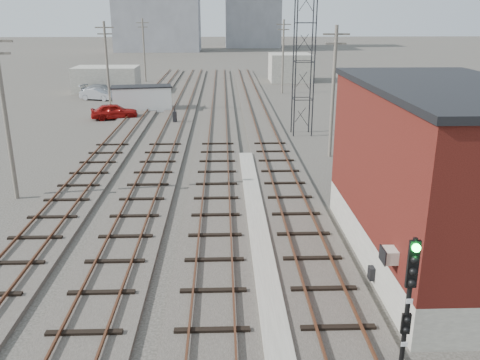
{
  "coord_description": "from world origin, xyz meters",
  "views": [
    {
      "loc": [
        -1.09,
        -6.72,
        9.74
      ],
      "look_at": [
        -0.31,
        16.13,
        2.2
      ],
      "focal_mm": 38.0,
      "sensor_mm": 36.0,
      "label": 1
    }
  ],
  "objects_px": {
    "car_red": "(114,111)",
    "car_grey": "(102,91)",
    "car_silver": "(98,94)",
    "switch_stand": "(175,117)",
    "site_trailer": "(142,98)",
    "signal_mast": "(409,301)"
  },
  "relations": [
    {
      "from": "signal_mast",
      "to": "site_trailer",
      "type": "xyz_separation_m",
      "value": [
        -13.18,
        41.69,
        -1.33
      ]
    },
    {
      "from": "signal_mast",
      "to": "car_grey",
      "type": "height_order",
      "value": "signal_mast"
    },
    {
      "from": "switch_stand",
      "to": "car_red",
      "type": "bearing_deg",
      "value": 167.83
    },
    {
      "from": "switch_stand",
      "to": "site_trailer",
      "type": "bearing_deg",
      "value": 130.68
    },
    {
      "from": "signal_mast",
      "to": "car_red",
      "type": "bearing_deg",
      "value": 112.18
    },
    {
      "from": "site_trailer",
      "to": "car_grey",
      "type": "bearing_deg",
      "value": 114.13
    },
    {
      "from": "car_silver",
      "to": "switch_stand",
      "type": "bearing_deg",
      "value": -127.01
    },
    {
      "from": "car_grey",
      "to": "car_silver",
      "type": "bearing_deg",
      "value": -170.97
    },
    {
      "from": "site_trailer",
      "to": "car_silver",
      "type": "relative_size",
      "value": 1.59
    },
    {
      "from": "car_silver",
      "to": "site_trailer",
      "type": "bearing_deg",
      "value": -121.62
    },
    {
      "from": "car_silver",
      "to": "car_grey",
      "type": "relative_size",
      "value": 0.78
    },
    {
      "from": "site_trailer",
      "to": "switch_stand",
      "type": "bearing_deg",
      "value": -69.68
    },
    {
      "from": "car_red",
      "to": "car_grey",
      "type": "distance_m",
      "value": 14.18
    },
    {
      "from": "switch_stand",
      "to": "car_silver",
      "type": "height_order",
      "value": "switch_stand"
    },
    {
      "from": "site_trailer",
      "to": "car_silver",
      "type": "height_order",
      "value": "site_trailer"
    },
    {
      "from": "car_silver",
      "to": "signal_mast",
      "type": "bearing_deg",
      "value": -141.62
    },
    {
      "from": "signal_mast",
      "to": "switch_stand",
      "type": "xyz_separation_m",
      "value": [
        -9.21,
        34.81,
        -1.98
      ]
    },
    {
      "from": "car_red",
      "to": "car_silver",
      "type": "xyz_separation_m",
      "value": [
        -4.22,
        11.36,
        -0.08
      ]
    },
    {
      "from": "signal_mast",
      "to": "site_trailer",
      "type": "relative_size",
      "value": 0.68
    },
    {
      "from": "switch_stand",
      "to": "car_silver",
      "type": "bearing_deg",
      "value": 137.08
    },
    {
      "from": "switch_stand",
      "to": "car_grey",
      "type": "xyz_separation_m",
      "value": [
        -10.15,
        16.11,
        0.11
      ]
    },
    {
      "from": "signal_mast",
      "to": "switch_stand",
      "type": "height_order",
      "value": "signal_mast"
    }
  ]
}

